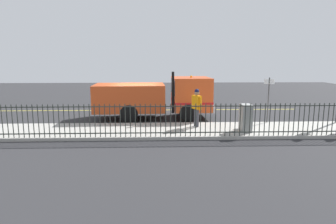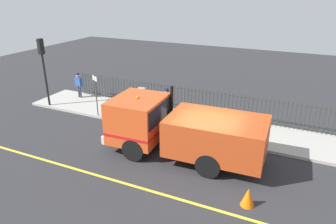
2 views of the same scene
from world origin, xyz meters
The scene contains 9 objects.
ground_plane centered at (0.00, 0.00, 0.00)m, with size 51.14×51.14×0.00m, color #2B2B2D.
sidewalk_slab centered at (3.32, 0.00, 0.06)m, with size 2.88×23.25×0.13m, color #A3A099.
lane_marking centered at (-2.62, 0.00, 0.00)m, with size 0.12×20.92×0.01m, color yellow.
work_truck centered at (0.11, 1.39, 1.31)m, with size 2.70×6.68×2.68m.
worker_standing centered at (2.85, 3.08, 1.24)m, with size 0.60×0.44×1.82m.
iron_fence centered at (4.63, 0.00, 0.83)m, with size 0.04×19.79×1.39m.
utility_cabinet centered at (3.79, 5.17, 0.74)m, with size 0.68×0.44×1.22m, color gray.
traffic_cone centered at (-1.96, -2.09, 0.33)m, with size 0.46×0.46×0.66m, color orange.
street_sign centered at (2.00, 6.83, 1.56)m, with size 0.27×0.45×2.29m.
Camera 1 is at (16.44, 1.25, 3.32)m, focal length 31.18 mm.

